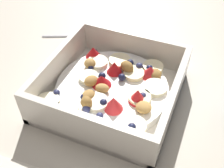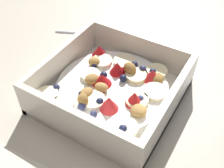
% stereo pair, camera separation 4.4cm
% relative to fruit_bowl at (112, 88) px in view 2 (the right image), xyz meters
% --- Properties ---
extents(ground_plane, '(2.40, 2.40, 0.00)m').
position_rel_fruit_bowl_xyz_m(ground_plane, '(-0.01, 0.01, -0.02)').
color(ground_plane, beige).
extents(fruit_bowl, '(0.21, 0.21, 0.06)m').
position_rel_fruit_bowl_xyz_m(fruit_bowl, '(0.00, 0.00, 0.00)').
color(fruit_bowl, white).
rests_on(fruit_bowl, ground).
extents(spoon, '(0.09, 0.17, 0.01)m').
position_rel_fruit_bowl_xyz_m(spoon, '(-0.15, -0.09, -0.02)').
color(spoon, silver).
rests_on(spoon, ground).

